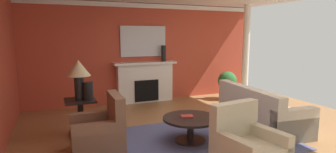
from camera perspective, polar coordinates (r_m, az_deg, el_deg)
ground_plane at (r=5.41m, az=5.72°, el=-12.07°), size 8.48×8.48×0.00m
wall_fireplace at (r=7.97m, az=-5.02°, el=4.93°), size 7.12×0.12×2.80m
crown_moulding at (r=7.92m, az=-4.97°, el=14.45°), size 7.12×0.08×0.12m
area_rug at (r=5.12m, az=4.66°, el=-13.21°), size 3.56×2.35×0.01m
fireplace at (r=7.86m, az=-4.76°, el=-1.38°), size 1.80×0.35×1.15m
mantel_mirror at (r=7.86m, az=-5.14°, el=7.30°), size 1.33×0.04×0.86m
sofa at (r=6.12m, az=18.47°, el=-7.08°), size 1.10×2.18×0.85m
armchair_near_window at (r=4.71m, az=-14.05°, el=-11.51°), size 0.82×0.82×0.95m
armchair_facing_fireplace at (r=4.10m, az=16.17°, el=-14.70°), size 0.90×0.90×0.95m
coffee_table at (r=5.00m, az=4.71°, el=-9.71°), size 1.00×1.00×0.45m
side_table at (r=5.54m, az=-17.69°, el=-7.56°), size 0.56×0.56×0.70m
table_lamp at (r=5.38m, az=-18.09°, el=0.91°), size 0.44×0.44×0.75m
vase_on_side_table at (r=5.33m, az=-16.19°, el=-2.93°), size 0.18×0.18×0.34m
vase_mantel_right at (r=7.90m, az=-0.91°, el=4.82°), size 0.14×0.14×0.46m
book_red_cover at (r=4.97m, az=3.96°, el=-8.26°), size 0.25×0.21×0.03m
potted_plant at (r=8.41m, az=12.21°, el=-1.26°), size 0.56×0.56×0.83m
column_white at (r=8.58m, az=15.87°, el=4.89°), size 0.20×0.20×2.80m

